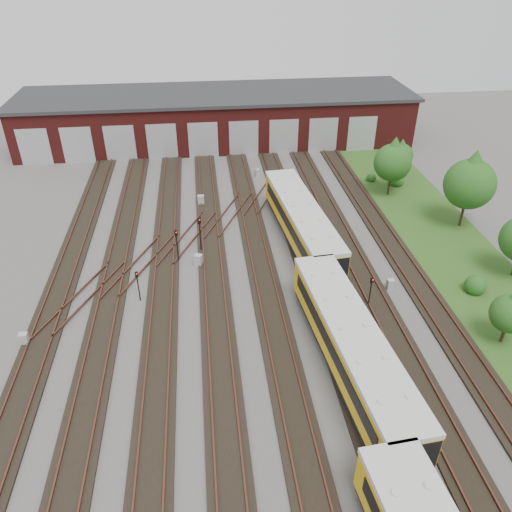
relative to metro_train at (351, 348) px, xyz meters
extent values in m
plane|color=#4A4845|center=(-6.00, 3.69, -2.04)|extent=(120.00, 120.00, 0.00)
cube|color=black|center=(-20.00, 3.69, -1.95)|extent=(2.40, 70.00, 0.18)
cube|color=#582F23|center=(-20.72, 3.69, -1.78)|extent=(0.10, 70.00, 0.15)
cube|color=#582F23|center=(-19.28, 3.69, -1.78)|extent=(0.10, 70.00, 0.15)
cube|color=black|center=(-16.00, 3.69, -1.95)|extent=(2.40, 70.00, 0.18)
cube|color=#582F23|center=(-16.72, 3.69, -1.78)|extent=(0.10, 70.00, 0.15)
cube|color=#582F23|center=(-15.28, 3.69, -1.78)|extent=(0.10, 70.00, 0.15)
cube|color=black|center=(-12.00, 3.69, -1.95)|extent=(2.40, 70.00, 0.18)
cube|color=#582F23|center=(-12.72, 3.69, -1.78)|extent=(0.10, 70.00, 0.15)
cube|color=#582F23|center=(-11.28, 3.69, -1.78)|extent=(0.10, 70.00, 0.15)
cube|color=black|center=(-8.00, 3.69, -1.95)|extent=(2.40, 70.00, 0.18)
cube|color=#582F23|center=(-8.72, 3.69, -1.78)|extent=(0.10, 70.00, 0.15)
cube|color=#582F23|center=(-7.28, 3.69, -1.78)|extent=(0.10, 70.00, 0.15)
cube|color=black|center=(-4.00, 3.69, -1.95)|extent=(2.40, 70.00, 0.18)
cube|color=#582F23|center=(-4.72, 3.69, -1.78)|extent=(0.10, 70.00, 0.15)
cube|color=#582F23|center=(-3.28, 3.69, -1.78)|extent=(0.10, 70.00, 0.15)
cube|color=black|center=(0.00, 3.69, -1.95)|extent=(2.40, 70.00, 0.18)
cube|color=#582F23|center=(-0.72, 3.69, -1.78)|extent=(0.10, 70.00, 0.15)
cube|color=#582F23|center=(0.72, 3.69, -1.78)|extent=(0.10, 70.00, 0.15)
cube|color=black|center=(4.00, 3.69, -1.95)|extent=(2.40, 70.00, 0.18)
cube|color=#582F23|center=(3.28, 3.69, -1.78)|extent=(0.10, 70.00, 0.15)
cube|color=#582F23|center=(4.72, 3.69, -1.78)|extent=(0.10, 70.00, 0.15)
cube|color=black|center=(8.00, 3.69, -1.95)|extent=(2.40, 70.00, 0.18)
cube|color=#582F23|center=(7.28, 3.69, -1.78)|extent=(0.10, 70.00, 0.15)
cube|color=#582F23|center=(8.72, 3.69, -1.78)|extent=(0.10, 70.00, 0.15)
cube|color=#582F23|center=(-14.00, 13.69, -1.78)|extent=(5.40, 9.62, 0.15)
cube|color=#582F23|center=(-10.00, 17.69, -1.78)|extent=(5.40, 9.62, 0.15)
cube|color=#582F23|center=(-6.00, 21.69, -1.78)|extent=(5.40, 9.62, 0.15)
cube|color=#582F23|center=(-18.00, 9.69, -1.78)|extent=(5.40, 9.62, 0.15)
cube|color=#582F23|center=(-2.00, 25.69, -1.78)|extent=(5.40, 9.62, 0.15)
cube|color=#581716|center=(-6.00, 43.69, 0.96)|extent=(50.00, 12.00, 6.00)
cube|color=#2A2A2C|center=(-6.00, 43.69, 4.11)|extent=(51.00, 12.50, 0.40)
cube|color=#A9ABAF|center=(-28.00, 37.67, 0.16)|extent=(3.60, 0.12, 4.40)
cube|color=#A9ABAF|center=(-23.00, 37.67, 0.16)|extent=(3.60, 0.12, 4.40)
cube|color=#A9ABAF|center=(-18.00, 37.67, 0.16)|extent=(3.60, 0.12, 4.40)
cube|color=#A9ABAF|center=(-13.00, 37.67, 0.16)|extent=(3.60, 0.12, 4.40)
cube|color=#A9ABAF|center=(-8.00, 37.67, 0.16)|extent=(3.60, 0.12, 4.40)
cube|color=#A9ABAF|center=(-3.00, 37.67, 0.16)|extent=(3.60, 0.12, 4.40)
cube|color=#A9ABAF|center=(2.00, 37.67, 0.16)|extent=(3.60, 0.12, 4.40)
cube|color=#A9ABAF|center=(7.00, 37.67, 0.16)|extent=(3.60, 0.12, 4.40)
cube|color=#A9ABAF|center=(12.00, 37.67, 0.16)|extent=(3.60, 0.12, 4.40)
cube|color=#244717|center=(13.00, 13.69, -2.01)|extent=(8.00, 55.00, 0.05)
cube|color=black|center=(0.00, 0.00, -1.38)|extent=(3.87, 16.27, 0.64)
cube|color=gold|center=(0.00, 0.00, 0.12)|extent=(4.19, 16.30, 2.36)
cube|color=silver|center=(0.00, 0.00, 1.46)|extent=(4.29, 16.31, 0.32)
cube|color=black|center=(-1.41, -0.12, 0.39)|extent=(1.30, 14.13, 0.91)
cube|color=black|center=(1.41, 0.12, 0.39)|extent=(1.30, 14.13, 0.91)
cube|color=black|center=(0.00, 16.00, -1.38)|extent=(3.87, 16.27, 0.64)
cube|color=gold|center=(0.00, 16.00, 0.12)|extent=(4.19, 16.30, 2.36)
cube|color=silver|center=(0.00, 16.00, 1.46)|extent=(4.29, 16.31, 0.32)
cube|color=black|center=(-1.41, 15.88, 0.39)|extent=(1.30, 14.13, 0.91)
cube|color=black|center=(1.41, 16.12, 0.39)|extent=(1.30, 14.13, 0.91)
cylinder|color=black|center=(-8.91, 15.50, -0.64)|extent=(0.11, 0.11, 2.78)
cube|color=black|center=(-8.91, 15.50, 1.02)|extent=(0.32, 0.26, 0.55)
sphere|color=red|center=(-8.91, 15.39, 1.13)|extent=(0.13, 0.13, 0.13)
cylinder|color=black|center=(-13.67, 9.01, -0.96)|extent=(0.09, 0.09, 2.16)
cube|color=black|center=(-13.67, 9.01, 0.34)|extent=(0.25, 0.20, 0.44)
sphere|color=red|center=(-13.67, 8.92, 0.43)|extent=(0.11, 0.11, 0.11)
cylinder|color=black|center=(-10.86, 14.13, -0.78)|extent=(0.10, 0.10, 2.52)
cube|color=black|center=(-10.86, 14.13, 0.73)|extent=(0.29, 0.23, 0.51)
sphere|color=red|center=(-10.86, 14.02, 0.83)|extent=(0.12, 0.12, 0.12)
cylinder|color=black|center=(3.28, 6.29, -0.96)|extent=(0.09, 0.09, 2.15)
cube|color=black|center=(3.28, 6.29, 0.34)|extent=(0.26, 0.21, 0.45)
sphere|color=red|center=(3.28, 6.20, 0.43)|extent=(0.11, 0.11, 0.11)
cube|color=#A4A6A9|center=(-21.00, 4.97, -1.57)|extent=(0.58, 0.48, 0.94)
cube|color=#A4A6A9|center=(-8.69, 24.49, -1.50)|extent=(0.68, 0.58, 1.06)
cube|color=#A4A6A9|center=(-9.17, 13.25, -1.51)|extent=(0.79, 0.74, 1.05)
cube|color=#A4A6A9|center=(-2.09, 30.98, -1.59)|extent=(0.66, 0.60, 0.89)
cube|color=#A4A6A9|center=(5.60, 8.17, -1.59)|extent=(0.54, 0.46, 0.89)
cylinder|color=#302215|center=(11.17, 24.60, -1.04)|extent=(0.23, 0.23, 1.99)
sphere|color=#204E16|center=(11.17, 24.60, 1.61)|extent=(3.86, 3.86, 3.86)
cone|color=#204E16|center=(11.17, 24.60, 2.98)|extent=(3.31, 3.31, 2.76)
cylinder|color=#302215|center=(13.84, 29.00, -1.34)|extent=(0.23, 0.23, 1.40)
sphere|color=#204E16|center=(13.84, 29.00, 0.53)|extent=(2.73, 2.73, 2.73)
cone|color=#204E16|center=(13.84, 29.00, 1.51)|extent=(2.34, 2.34, 1.95)
cylinder|color=#302215|center=(15.64, 17.19, -0.85)|extent=(0.25, 0.25, 2.37)
sphere|color=#204E16|center=(15.64, 17.19, 2.30)|extent=(4.60, 4.60, 4.60)
cone|color=#204E16|center=(15.64, 17.19, 3.95)|extent=(3.94, 3.94, 3.29)
cylinder|color=#302215|center=(11.05, 1.46, -1.36)|extent=(0.21, 0.21, 1.34)
sphere|color=#204E16|center=(11.05, 1.46, 0.43)|extent=(2.61, 2.61, 2.61)
sphere|color=#204E16|center=(11.98, 7.10, -1.20)|extent=(1.67, 1.67, 1.67)
sphere|color=#204E16|center=(10.49, 28.24, -1.49)|extent=(1.10, 1.10, 1.10)
sphere|color=#204E16|center=(12.91, 26.81, -1.22)|extent=(1.63, 1.63, 1.63)
camera|label=1|loc=(-8.44, -21.82, 21.22)|focal=35.00mm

